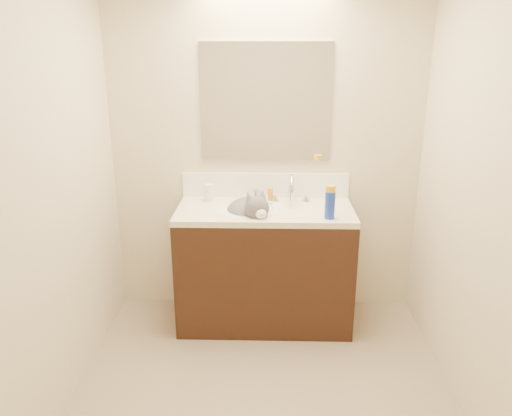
# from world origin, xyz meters

# --- Properties ---
(ground) EXTENTS (2.50, 2.50, 0.00)m
(ground) POSITION_xyz_m (0.00, 0.00, 0.00)
(ground) COLOR gray
(ground) RESTS_ON ground
(room_shell) EXTENTS (2.24, 2.54, 2.52)m
(room_shell) POSITION_xyz_m (0.00, 0.00, 1.49)
(room_shell) COLOR beige
(room_shell) RESTS_ON ground
(vanity_cabinet) EXTENTS (1.20, 0.55, 0.82)m
(vanity_cabinet) POSITION_xyz_m (0.00, 0.97, 0.41)
(vanity_cabinet) COLOR black
(vanity_cabinet) RESTS_ON ground
(counter_slab) EXTENTS (1.20, 0.55, 0.04)m
(counter_slab) POSITION_xyz_m (0.00, 0.97, 0.84)
(counter_slab) COLOR beige
(counter_slab) RESTS_ON vanity_cabinet
(basin) EXTENTS (0.45, 0.36, 0.14)m
(basin) POSITION_xyz_m (-0.12, 0.94, 0.79)
(basin) COLOR white
(basin) RESTS_ON vanity_cabinet
(faucet) EXTENTS (0.28, 0.20, 0.21)m
(faucet) POSITION_xyz_m (0.18, 1.11, 0.95)
(faucet) COLOR silver
(faucet) RESTS_ON counter_slab
(cat) EXTENTS (0.44, 0.47, 0.33)m
(cat) POSITION_xyz_m (-0.10, 0.94, 0.84)
(cat) COLOR #514E51
(cat) RESTS_ON basin
(backsplash) EXTENTS (1.20, 0.02, 0.18)m
(backsplash) POSITION_xyz_m (0.00, 1.24, 0.95)
(backsplash) COLOR white
(backsplash) RESTS_ON counter_slab
(mirror) EXTENTS (0.90, 0.02, 0.80)m
(mirror) POSITION_xyz_m (0.00, 1.24, 1.54)
(mirror) COLOR white
(mirror) RESTS_ON room_shell
(pill_bottle) EXTENTS (0.09, 0.09, 0.12)m
(pill_bottle) POSITION_xyz_m (-0.40, 1.14, 0.92)
(pill_bottle) COLOR white
(pill_bottle) RESTS_ON counter_slab
(pill_label) EXTENTS (0.07, 0.07, 0.04)m
(pill_label) POSITION_xyz_m (-0.40, 1.14, 0.90)
(pill_label) COLOR orange
(pill_label) RESTS_ON pill_bottle
(silver_jar) EXTENTS (0.07, 0.07, 0.07)m
(silver_jar) POSITION_xyz_m (-0.07, 1.19, 0.89)
(silver_jar) COLOR #B7B7BC
(silver_jar) RESTS_ON counter_slab
(amber_bottle) EXTENTS (0.04, 0.04, 0.09)m
(amber_bottle) POSITION_xyz_m (0.04, 1.16, 0.91)
(amber_bottle) COLOR orange
(amber_bottle) RESTS_ON counter_slab
(toothbrush) EXTENTS (0.04, 0.14, 0.01)m
(toothbrush) POSITION_xyz_m (0.04, 1.05, 0.87)
(toothbrush) COLOR white
(toothbrush) RESTS_ON counter_slab
(toothbrush_head) EXTENTS (0.02, 0.03, 0.02)m
(toothbrush_head) POSITION_xyz_m (0.04, 1.05, 0.87)
(toothbrush_head) COLOR #61A2D0
(toothbrush_head) RESTS_ON counter_slab
(spray_can) EXTENTS (0.07, 0.07, 0.18)m
(spray_can) POSITION_xyz_m (0.41, 0.79, 0.95)
(spray_can) COLOR #1835AE
(spray_can) RESTS_ON counter_slab
(spray_cap) EXTENTS (0.07, 0.07, 0.04)m
(spray_cap) POSITION_xyz_m (0.41, 0.79, 1.06)
(spray_cap) COLOR gold
(spray_cap) RESTS_ON spray_can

